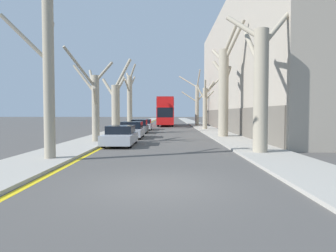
{
  "coord_description": "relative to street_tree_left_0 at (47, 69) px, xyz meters",
  "views": [
    {
      "loc": [
        0.41,
        -8.51,
        2.09
      ],
      "look_at": [
        0.19,
        34.58,
        0.2
      ],
      "focal_mm": 32.0,
      "sensor_mm": 36.0,
      "label": 1
    }
  ],
  "objects": [
    {
      "name": "sidewalk_left",
      "position": [
        -0.39,
        45.61,
        -3.93
      ],
      "size": [
        2.84,
        120.0,
        0.12
      ],
      "primitive_type": "cube",
      "color": "#A39E93",
      "rests_on": "ground"
    },
    {
      "name": "street_tree_right_3",
      "position": [
        9.49,
        34.22,
        -0.23
      ],
      "size": [
        4.3,
        3.42,
        8.73
      ],
      "color": "gray",
      "rests_on": "ground"
    },
    {
      "name": "kerb_line_stripe",
      "position": [
        1.21,
        45.61,
        -3.98
      ],
      "size": [
        0.24,
        120.0,
        0.01
      ],
      "primitive_type": "cube",
      "color": "yellow",
      "rests_on": "ground"
    },
    {
      "name": "parked_car_2",
      "position": [
        2.12,
        18.2,
        -3.33
      ],
      "size": [
        1.71,
        3.99,
        1.4
      ],
      "color": "#4C5156",
      "rests_on": "ground"
    },
    {
      "name": "street_tree_left_2",
      "position": [
        -0.1,
        17.09,
        -1.06
      ],
      "size": [
        3.25,
        2.6,
        7.57
      ],
      "color": "gray",
      "rests_on": "ground"
    },
    {
      "name": "parked_car_1",
      "position": [
        2.12,
        11.98,
        -3.35
      ],
      "size": [
        1.86,
        4.14,
        1.36
      ],
      "color": "#9EA3AD",
      "rests_on": "ground"
    },
    {
      "name": "street_tree_left_0",
      "position": [
        0.0,
        0.0,
        0.0
      ],
      "size": [
        2.16,
        3.71,
        9.62
      ],
      "color": "gray",
      "rests_on": "ground"
    },
    {
      "name": "parked_car_3",
      "position": [
        2.12,
        23.81,
        -3.36
      ],
      "size": [
        1.88,
        4.09,
        1.3
      ],
      "color": "#9EA3AD",
      "rests_on": "ground"
    },
    {
      "name": "street_tree_left_1",
      "position": [
        0.05,
        7.8,
        -1.12
      ],
      "size": [
        3.14,
        4.47,
        6.28
      ],
      "color": "gray",
      "rests_on": "ground"
    },
    {
      "name": "street_tree_right_2",
      "position": [
        9.71,
        23.65,
        -0.86
      ],
      "size": [
        3.6,
        3.24,
        7.21
      ],
      "color": "gray",
      "rests_on": "ground"
    },
    {
      "name": "street_tree_right_1",
      "position": [
        9.85,
        12.36,
        0.29
      ],
      "size": [
        2.34,
        3.47,
        9.5
      ],
      "color": "gray",
      "rests_on": "ground"
    },
    {
      "name": "street_tree_right_0",
      "position": [
        9.85,
        2.25,
        -0.44
      ],
      "size": [
        3.4,
        2.72,
        7.43
      ],
      "color": "gray",
      "rests_on": "ground"
    },
    {
      "name": "sidewalk_right",
      "position": [
        10.12,
        45.61,
        -3.93
      ],
      "size": [
        2.84,
        120.0,
        0.12
      ],
      "primitive_type": "cube",
      "color": "#A39E93",
      "rests_on": "ground"
    },
    {
      "name": "ground_plane",
      "position": [
        4.86,
        -4.39,
        -3.99
      ],
      "size": [
        300.0,
        300.0,
        0.0
      ],
      "primitive_type": "plane",
      "color": "#4C4947"
    },
    {
      "name": "building_facade_right",
      "position": [
        16.53,
        22.19,
        3.31
      ],
      "size": [
        10.08,
        38.75,
        14.61
      ],
      "color": "#9E9384",
      "rests_on": "ground"
    },
    {
      "name": "parked_car_0",
      "position": [
        2.12,
        6.22,
        -3.38
      ],
      "size": [
        1.83,
        4.35,
        1.27
      ],
      "color": "#9EA3AD",
      "rests_on": "ground"
    },
    {
      "name": "street_tree_left_3",
      "position": [
        0.06,
        26.23,
        -0.01
      ],
      "size": [
        2.16,
        4.24,
        8.34
      ],
      "color": "gray",
      "rests_on": "ground"
    },
    {
      "name": "double_decker_bus",
      "position": [
        4.64,
        35.56,
        -1.46
      ],
      "size": [
        2.56,
        10.77,
        4.47
      ],
      "color": "red",
      "rests_on": "ground"
    }
  ]
}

